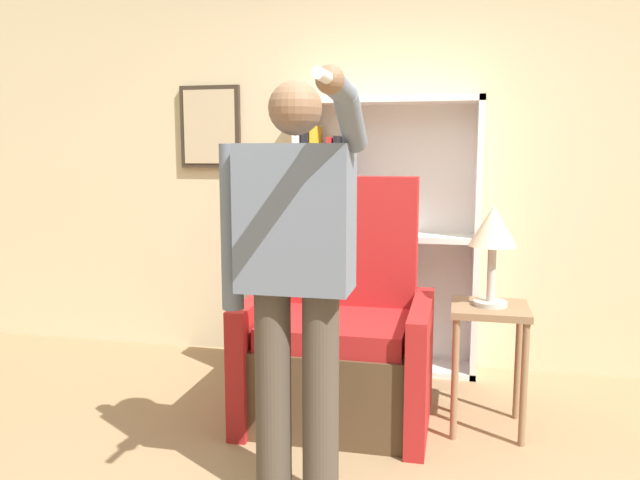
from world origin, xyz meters
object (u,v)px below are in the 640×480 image
object	(u,v)px
bookcase	(364,241)
person_standing	(295,269)
side_table	(489,332)
table_lamp	(493,232)
armchair	(340,343)

from	to	relation	value
bookcase	person_standing	distance (m)	1.75
side_table	table_lamp	world-z (taller)	table_lamp
bookcase	armchair	distance (m)	0.95
side_table	table_lamp	distance (m)	0.53
armchair	table_lamp	size ratio (longest dim) A/B	2.53
table_lamp	armchair	bearing A→B (deg)	179.13
side_table	armchair	bearing A→B (deg)	179.13
person_standing	side_table	distance (m)	1.30
bookcase	side_table	size ratio (longest dim) A/B	2.70
bookcase	side_table	bearing A→B (deg)	-46.90
armchair	table_lamp	distance (m)	1.02
armchair	person_standing	xyz separation A→B (m)	(-0.01, -0.92, 0.59)
person_standing	table_lamp	xyz separation A→B (m)	(0.80, 0.91, 0.06)
bookcase	person_standing	xyz separation A→B (m)	(-0.02, -1.75, 0.13)
person_standing	side_table	bearing A→B (deg)	48.45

